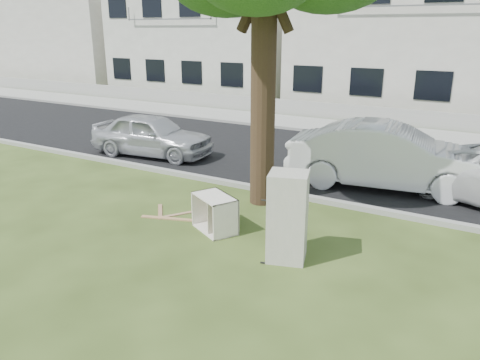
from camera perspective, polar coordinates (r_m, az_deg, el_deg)
The scene contains 16 objects.
ground at distance 9.23m, azimuth -0.38°, elevation -6.53°, with size 120.00×120.00×0.00m, color #2F4017.
road at distance 14.42m, azimuth 11.82°, elevation 2.21°, with size 120.00×7.00×0.01m, color black.
kerb_near at distance 11.26m, azimuth 5.97°, elevation -2.01°, with size 120.00×0.18×0.12m, color gray.
kerb_far at distance 17.74m, azimuth 15.54°, elevation 4.85°, with size 120.00×0.18×0.12m, color gray.
sidewalk at distance 19.12m, azimuth 16.69°, elevation 5.68°, with size 120.00×2.80×0.01m, color gray.
low_wall at distance 20.59m, azimuth 17.88°, elevation 7.39°, with size 120.00×0.15×0.70m, color gray.
townhouse_left at distance 29.61m, azimuth -3.34°, elevation 17.36°, with size 10.20×8.16×7.04m.
townhouse_center at distance 25.10m, azimuth 21.27°, elevation 16.59°, with size 11.22×8.16×7.44m.
filler_left at distance 39.42m, azimuth -20.87°, elevation 15.95°, with size 16.00×9.00×6.40m, color silver.
fridge at distance 8.01m, azimuth 5.82°, elevation -4.49°, with size 0.65×0.60×1.57m, color beige.
cabinet at distance 9.26m, azimuth -3.08°, elevation -4.06°, with size 0.92×0.57×0.72m, color beige.
plank_a at distance 10.01m, azimuth -8.58°, elevation -4.66°, with size 1.25×0.10×0.02m, color tan.
plank_b at distance 10.41m, azimuth -9.71°, elevation -3.81°, with size 0.87×0.09×0.02m, color #A47656.
plank_c at distance 10.19m, azimuth -7.70°, elevation -4.21°, with size 0.81×0.09×0.02m, color #A87C5D.
car_center at distance 12.18m, azimuth 17.64°, elevation 2.76°, with size 1.71×4.90×1.62m, color silver.
car_left at distance 14.95m, azimuth -10.69°, elevation 5.43°, with size 1.56×3.88×1.32m, color #ABACB2.
Camera 1 is at (4.27, -7.24, 3.83)m, focal length 35.00 mm.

